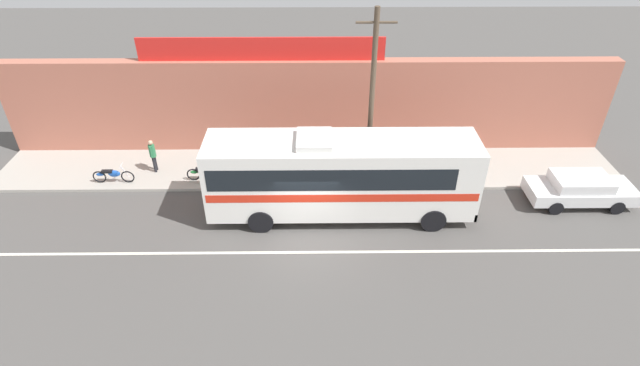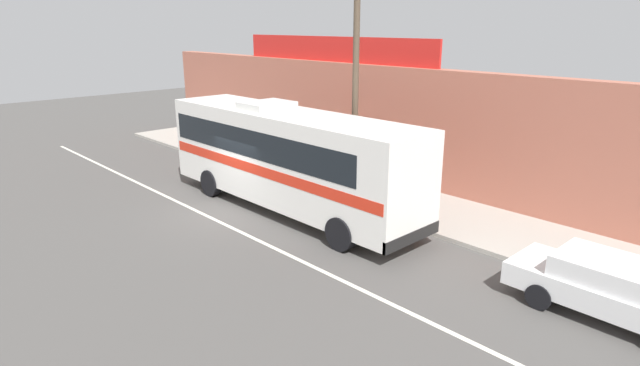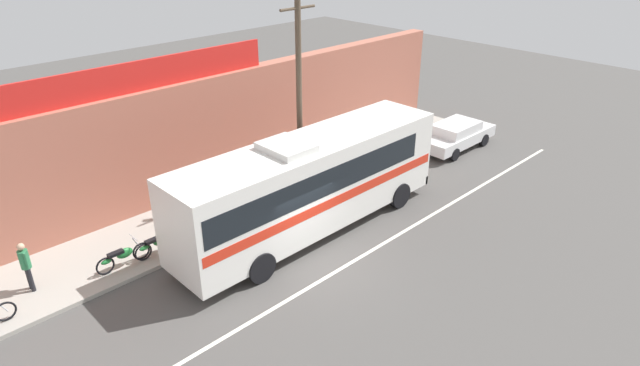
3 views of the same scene
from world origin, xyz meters
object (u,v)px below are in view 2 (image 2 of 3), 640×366
object	(u,v)px
parked_car	(614,288)
motorcycle_green	(193,140)
motorcycle_orange	(257,159)
intercity_bus	(286,154)
utility_pole	(355,88)
pedestrian_far_right	(227,132)
motorcycle_black	(243,154)

from	to	relation	value
parked_car	motorcycle_green	xyz separation A→B (m)	(-21.08, 1.61, -0.17)
motorcycle_green	motorcycle_orange	distance (m)	5.55
intercity_bus	motorcycle_orange	world-z (taller)	intercity_bus
parked_car	intercity_bus	bearing A→B (deg)	-176.34
intercity_bus	utility_pole	world-z (taller)	utility_pole
motorcycle_orange	pedestrian_far_right	distance (m)	3.99
motorcycle_green	parked_car	bearing A→B (deg)	-4.36
parked_car	motorcycle_black	size ratio (longest dim) A/B	2.45
utility_pole	motorcycle_black	size ratio (longest dim) A/B	4.32
intercity_bus	motorcycle_black	bearing A→B (deg)	158.25
intercity_bus	pedestrian_far_right	bearing A→B (deg)	159.40
utility_pole	pedestrian_far_right	size ratio (longest dim) A/B	4.82
utility_pole	motorcycle_orange	size ratio (longest dim) A/B	4.44
pedestrian_far_right	intercity_bus	bearing A→B (deg)	-20.60
utility_pole	motorcycle_green	bearing A→B (deg)	178.65
parked_car	motorcycle_black	bearing A→B (deg)	174.00
intercity_bus	utility_pole	distance (m)	3.32
pedestrian_far_right	motorcycle_green	bearing A→B (deg)	-150.02
utility_pole	motorcycle_orange	world-z (taller)	utility_pole
parked_car	utility_pole	distance (m)	10.03
intercity_bus	utility_pole	xyz separation A→B (m)	(1.38, 2.01, 2.26)
pedestrian_far_right	motorcycle_black	bearing A→B (deg)	-17.79
motorcycle_green	motorcycle_black	world-z (taller)	same
motorcycle_green	pedestrian_far_right	bearing A→B (deg)	29.98
motorcycle_green	motorcycle_orange	xyz separation A→B (m)	(5.55, 0.04, 0.00)
motorcycle_green	motorcycle_orange	bearing A→B (deg)	0.41
parked_car	motorcycle_green	bearing A→B (deg)	175.64
intercity_bus	utility_pole	bearing A→B (deg)	55.48
motorcycle_green	utility_pole	bearing A→B (deg)	-1.35
parked_car	motorcycle_orange	world-z (taller)	parked_car
intercity_bus	parked_car	xyz separation A→B (m)	(10.65, 0.68, -1.33)
parked_car	motorcycle_green	world-z (taller)	parked_car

